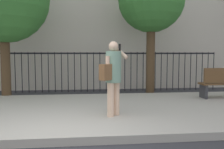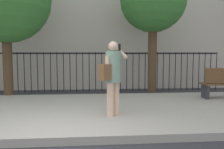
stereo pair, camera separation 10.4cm
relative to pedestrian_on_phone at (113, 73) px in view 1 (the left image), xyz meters
name	(u,v)px [view 1 (the left image)]	position (x,y,z in m)	size (l,w,h in m)	color
ground_plane	(51,147)	(-1.16, -1.34, -1.11)	(60.00, 60.00, 0.00)	#333338
sidewalk	(63,111)	(-1.16, 0.86, -1.03)	(28.00, 4.40, 0.15)	#B2ADA3
iron_fence	(71,67)	(-1.16, 4.56, -0.09)	(12.03, 0.04, 1.60)	black
pedestrian_on_phone	(113,73)	(0.00, 0.00, 0.00)	(0.68, 0.68, 1.65)	beige
street_tree_mid	(151,0)	(1.79, 3.51, 2.37)	(2.42, 2.42, 4.73)	#4C3823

